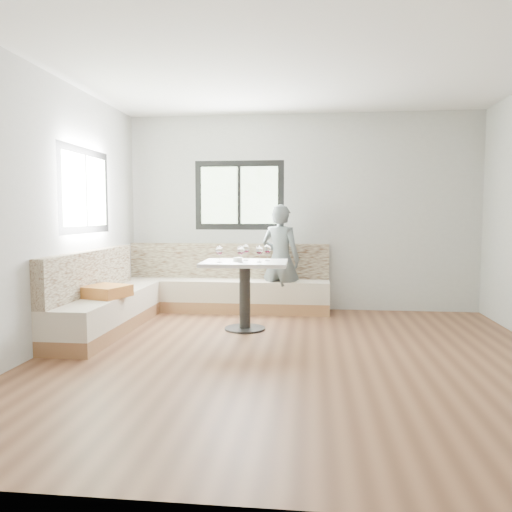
{
  "coord_description": "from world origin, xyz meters",
  "views": [
    {
      "loc": [
        0.14,
        -4.72,
        1.37
      ],
      "look_at": [
        -0.51,
        1.21,
        0.88
      ],
      "focal_mm": 35.0,
      "sensor_mm": 36.0,
      "label": 1
    }
  ],
  "objects": [
    {
      "name": "olive_ramekin",
      "position": [
        -0.72,
        1.12,
        0.84
      ],
      "size": [
        0.11,
        0.11,
        0.04
      ],
      "color": "white",
      "rests_on": "table"
    },
    {
      "name": "wine_glass_a",
      "position": [
        -0.91,
        0.92,
        0.95
      ],
      "size": [
        0.09,
        0.09,
        0.19
      ],
      "color": "white",
      "rests_on": "table"
    },
    {
      "name": "wine_glass_b",
      "position": [
        -0.66,
        0.94,
        0.95
      ],
      "size": [
        0.09,
        0.09,
        0.19
      ],
      "color": "white",
      "rests_on": "table"
    },
    {
      "name": "wine_glass_c",
      "position": [
        -0.45,
        1.0,
        0.95
      ],
      "size": [
        0.09,
        0.09,
        0.19
      ],
      "color": "white",
      "rests_on": "table"
    },
    {
      "name": "room",
      "position": [
        -0.08,
        0.08,
        1.41
      ],
      "size": [
        5.01,
        5.01,
        2.81
      ],
      "color": "brown",
      "rests_on": "ground"
    },
    {
      "name": "wine_glass_e",
      "position": [
        -0.37,
        1.19,
        0.95
      ],
      "size": [
        0.09,
        0.09,
        0.19
      ],
      "color": "white",
      "rests_on": "table"
    },
    {
      "name": "banquette",
      "position": [
        -1.59,
        1.62,
        0.33
      ],
      "size": [
        2.9,
        2.8,
        0.95
      ],
      "color": "#8E5F3B",
      "rests_on": "ground"
    },
    {
      "name": "table",
      "position": [
        -0.64,
        1.11,
        0.61
      ],
      "size": [
        1.01,
        0.8,
        0.82
      ],
      "rotation": [
        0.0,
        0.0,
        0.02
      ],
      "color": "black",
      "rests_on": "ground"
    },
    {
      "name": "person",
      "position": [
        -0.27,
        2.14,
        0.75
      ],
      "size": [
        0.64,
        0.53,
        1.51
      ],
      "primitive_type": "imported",
      "rotation": [
        0.0,
        0.0,
        2.8
      ],
      "color": "#535C5D",
      "rests_on": "ground"
    },
    {
      "name": "wine_glass_d",
      "position": [
        -0.64,
        1.22,
        0.95
      ],
      "size": [
        0.09,
        0.09,
        0.19
      ],
      "color": "white",
      "rests_on": "table"
    }
  ]
}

